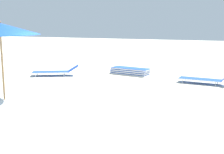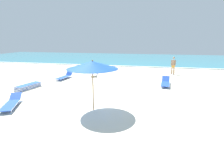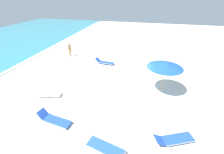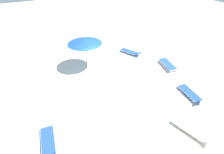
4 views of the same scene
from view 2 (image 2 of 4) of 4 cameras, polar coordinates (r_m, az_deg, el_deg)
The scene contains 9 objects.
ground_plane at distance 11.27m, azimuth -4.13°, elevation -6.20°, with size 60.00×60.00×0.16m.
ocean_water at distance 31.43m, azimuth 6.31°, elevation 6.05°, with size 60.00×18.41×0.07m.
beach_umbrella at distance 8.41m, azimuth -6.41°, elevation 3.86°, with size 2.48×2.48×2.53m.
lounger_stack at distance 13.87m, azimuth -25.65°, elevation -2.79°, with size 1.02×1.98×0.32m.
sun_lounger_under_umbrella at distance 16.12m, azimuth -15.21°, elevation 0.23°, with size 0.88×2.09×0.62m.
sun_lounger_beside_umbrella at distance 17.12m, azimuth -5.99°, elevation 1.27°, with size 1.12×2.17×0.52m.
sun_lounger_near_water_left at distance 13.95m, azimuth 17.05°, elevation -1.79°, with size 0.83×2.08×0.55m.
sun_lounger_near_water_right at distance 10.68m, azimuth -30.06°, elevation -7.37°, with size 1.41×2.15×0.47m.
beachgoer_wading_adult at distance 18.34m, azimuth 19.37°, elevation 3.88°, with size 0.45×0.27×1.76m.
Camera 2 is at (2.95, -10.25, 3.53)m, focal length 28.00 mm.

